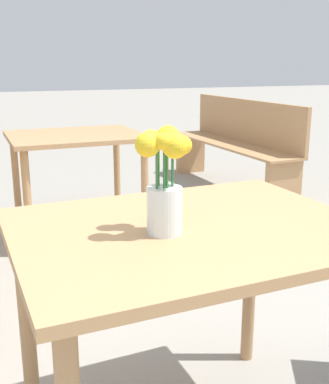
# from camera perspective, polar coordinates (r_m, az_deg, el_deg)

# --- Properties ---
(table_front) EXTENTS (1.01, 0.80, 0.74)m
(table_front) POSITION_cam_1_polar(r_m,az_deg,el_deg) (1.40, 3.08, -7.98)
(table_front) COLOR tan
(table_front) RESTS_ON ground_plane
(flower_vase) EXTENTS (0.16, 0.15, 0.28)m
(flower_vase) POSITION_cam_1_polar(r_m,az_deg,el_deg) (1.26, -0.03, 0.97)
(flower_vase) COLOR silver
(flower_vase) RESTS_ON table_front
(bench_middle) EXTENTS (0.44, 1.77, 0.85)m
(bench_middle) POSITION_cam_1_polar(r_m,az_deg,el_deg) (4.63, 8.62, 6.04)
(bench_middle) COLOR tan
(bench_middle) RESTS_ON ground_plane
(table_back) EXTENTS (0.91, 0.77, 0.71)m
(table_back) POSITION_cam_1_polar(r_m,az_deg,el_deg) (3.39, -10.42, 5.03)
(table_back) COLOR tan
(table_back) RESTS_ON ground_plane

